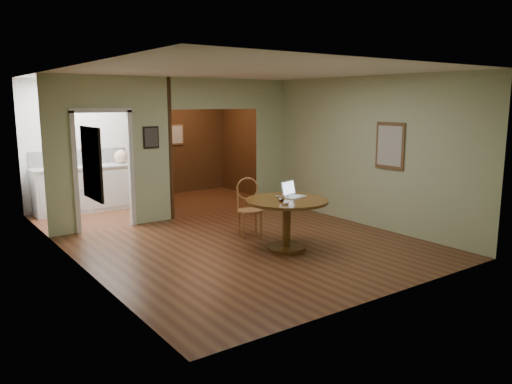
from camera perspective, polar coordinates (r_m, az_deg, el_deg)
floor at (r=7.86m, az=-0.02°, el=-6.34°), size 5.00×5.00×0.00m
room_shell at (r=10.06m, az=-12.59°, el=4.57°), size 5.20×7.50×5.00m
dining_table at (r=7.62m, az=3.53°, el=-2.36°), size 1.26×1.26×0.79m
chair at (r=8.40m, az=-0.83°, el=-1.37°), size 0.53×0.53×0.99m
open_laptop at (r=7.78m, az=4.07°, el=-0.08°), size 0.40×0.39×0.24m
closed_laptop at (r=7.74m, az=3.49°, el=-0.54°), size 0.33×0.24×0.02m
mouse at (r=7.20m, az=3.49°, el=-1.27°), size 0.11×0.06×0.05m
wine_glass at (r=7.40m, az=2.95°, el=-0.72°), size 0.09×0.09×0.10m
pen at (r=7.44m, az=4.35°, el=-1.05°), size 0.11×0.11×0.01m
kitchen_cabinet at (r=10.90m, az=-18.96°, el=0.37°), size 2.06×0.60×0.94m
grocery_bag at (r=11.07m, az=-15.18°, el=3.92°), size 0.31×0.27×0.29m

